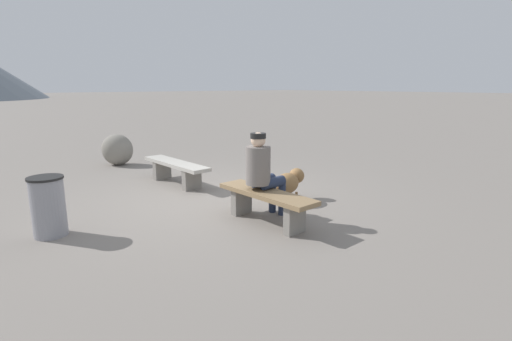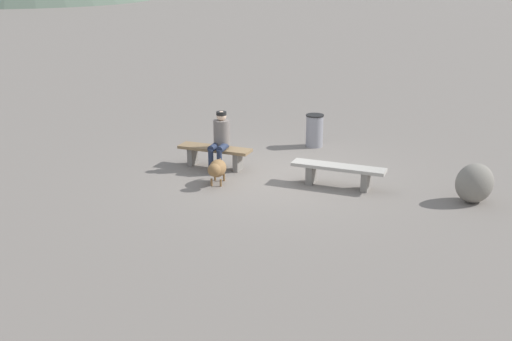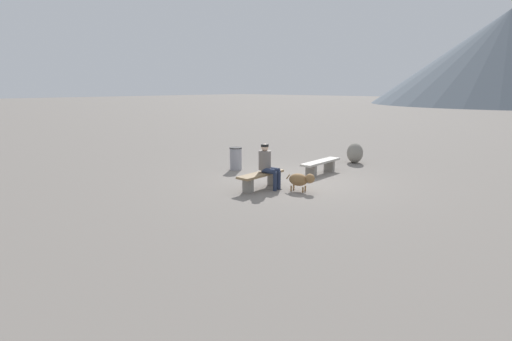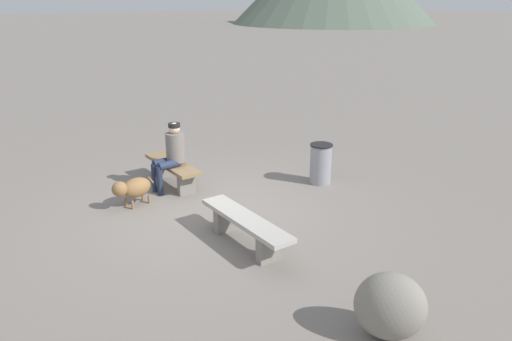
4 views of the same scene
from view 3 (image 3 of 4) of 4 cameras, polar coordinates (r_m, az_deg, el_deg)
The scene contains 8 objects.
ground at distance 12.56m, azimuth 5.22°, elevation -1.50°, with size 210.00×210.00×0.06m, color gray.
bench_left at distance 13.49m, azimuth 9.08°, elevation 0.82°, with size 1.89×0.43×0.44m.
bench_right at distance 11.36m, azimuth 0.68°, elevation -0.97°, with size 1.63×0.46×0.46m.
seated_person at distance 11.36m, azimuth 1.59°, elevation 1.10°, with size 0.39×0.65×1.27m.
dog at distance 11.17m, azimuth 6.34°, elevation -1.27°, with size 0.47×0.81×0.52m.
trash_bin at distance 14.03m, azimuth -2.87°, elevation 1.70°, with size 0.43×0.43×0.78m.
boulder at distance 15.75m, azimuth 13.76°, elevation 2.43°, with size 0.59×0.76×0.76m, color gray.
distant_peak_1 at distance 78.41m, azimuth 31.74°, elevation 13.40°, with size 40.93×40.93×14.85m, color slate.
Camera 3 is at (9.79, 7.33, 2.84)m, focal length 28.38 mm.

